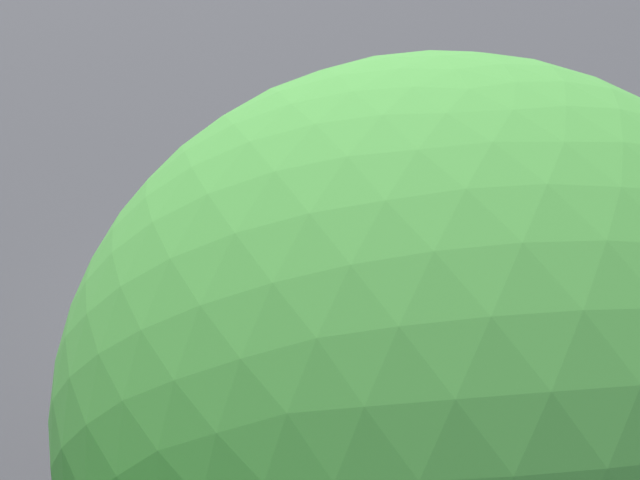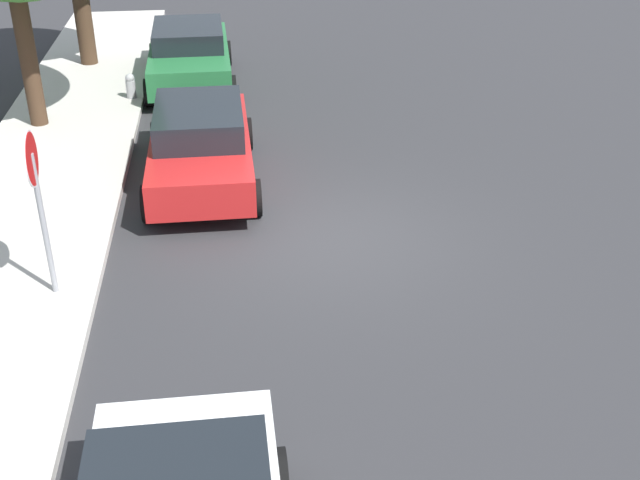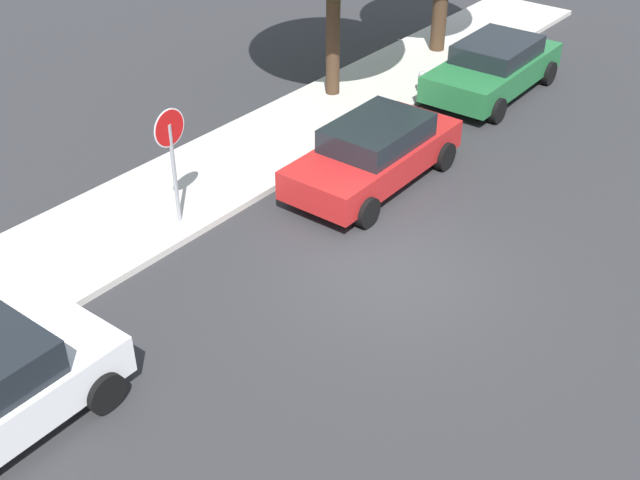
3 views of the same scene
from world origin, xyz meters
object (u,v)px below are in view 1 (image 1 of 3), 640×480
at_px(parked_car_white, 527,121).
at_px(street_tree_near_corner, 440,411).
at_px(stop_sign, 538,246).
at_px(parked_car_red, 266,419).

height_order(parked_car_white, street_tree_near_corner, street_tree_near_corner).
height_order(stop_sign, parked_car_red, stop_sign).
xyz_separation_m(parked_car_white, street_tree_near_corner, (12.31, 3.34, 4.15)).
relative_size(parked_car_red, parked_car_white, 1.13).
distance_m(parked_car_red, street_tree_near_corner, 6.13).
distance_m(stop_sign, parked_car_red, 4.44).
height_order(stop_sign, parked_car_white, stop_sign).
bearing_deg(stop_sign, street_tree_near_corner, 11.04).
relative_size(stop_sign, street_tree_near_corner, 0.36).
height_order(parked_car_red, street_tree_near_corner, street_tree_near_corner).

